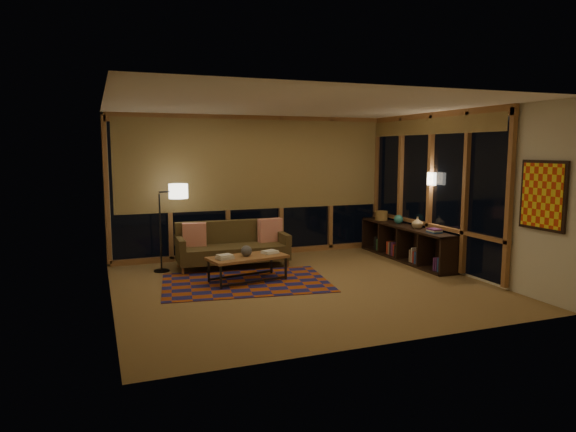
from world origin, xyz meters
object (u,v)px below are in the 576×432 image
object	(u,v)px
coffee_table	(248,269)
floor_lamp	(160,228)
sofa	(233,245)
bookshelf	(405,243)

from	to	relation	value
coffee_table	floor_lamp	world-z (taller)	floor_lamp
floor_lamp	coffee_table	bearing A→B (deg)	-59.70
sofa	bookshelf	world-z (taller)	sofa
floor_lamp	sofa	bearing A→B (deg)	-21.14
sofa	floor_lamp	distance (m)	1.27
coffee_table	sofa	bearing A→B (deg)	77.75
floor_lamp	bookshelf	size ratio (longest dim) A/B	0.57
sofa	bookshelf	bearing A→B (deg)	-8.24
bookshelf	floor_lamp	bearing A→B (deg)	170.71
floor_lamp	bookshelf	distance (m)	4.46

